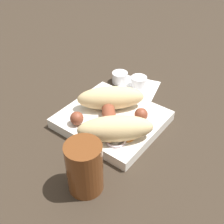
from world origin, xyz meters
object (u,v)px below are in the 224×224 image
Objects in this scene: drink_glass at (85,167)px; food_tray at (112,120)px; bread_roll at (113,112)px; condiment_cup_far at (120,78)px; condiment_cup_near at (139,83)px; sausage at (109,116)px.

food_tray is at bearing -67.83° from drink_glass.
bread_roll is at bearing -70.63° from drink_glass.
bread_roll is 2.18× the size of drink_glass.
food_tray is 0.18m from condiment_cup_far.
condiment_cup_near is at bearing -167.86° from condiment_cup_far.
sausage is 0.19m from condiment_cup_near.
condiment_cup_far is at bearing -59.78° from food_tray.
sausage reaches higher than food_tray.
condiment_cup_near and condiment_cup_far have the same top height.
sausage is (-0.01, 0.02, 0.03)m from food_tray.
food_tray is at bearing 102.14° from condiment_cup_near.
condiment_cup_near is at bearing -77.86° from food_tray.
condiment_cup_far is at bearing -60.74° from sausage.
bread_roll is 5.12× the size of condiment_cup_far.
drink_glass is at bearing 107.29° from condiment_cup_near.
condiment_cup_near is (0.04, -0.19, -0.03)m from sausage.
drink_glass is at bearing 112.17° from food_tray.
condiment_cup_near is 0.43× the size of drink_glass.
sausage is at bearing 31.87° from bread_roll.
drink_glass reaches higher than sausage.
bread_roll is at bearing -148.13° from sausage.
condiment_cup_near is at bearing -74.46° from bread_roll.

